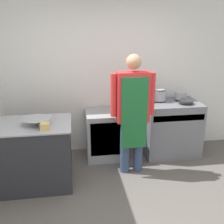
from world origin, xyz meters
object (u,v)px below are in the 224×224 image
(saute_pan, at_px, (186,102))
(sauce_pot, at_px, (181,95))
(stove, at_px, (171,128))
(mixing_bowl, at_px, (37,121))
(plastic_tub, at_px, (45,126))
(fridge_unit, at_px, (105,135))
(stock_pot, at_px, (159,94))
(person_cook, at_px, (133,108))

(saute_pan, relative_size, sauce_pot, 1.16)
(stove, distance_m, saute_pan, 0.54)
(mixing_bowl, relative_size, plastic_tub, 3.39)
(saute_pan, xyz_separation_m, sauce_pot, (0.00, 0.23, 0.04))
(fridge_unit, xyz_separation_m, stock_pot, (0.93, 0.06, 0.65))
(sauce_pot, bearing_deg, stove, -148.08)
(fridge_unit, height_order, person_cook, person_cook)
(stove, height_order, mixing_bowl, mixing_bowl)
(stock_pot, height_order, sauce_pot, stock_pot)
(plastic_tub, relative_size, sauce_pot, 0.55)
(stove, distance_m, person_cook, 1.08)
(fridge_unit, relative_size, mixing_bowl, 2.11)
(person_cook, relative_size, plastic_tub, 16.04)
(sauce_pot, bearing_deg, stock_pot, 180.00)
(person_cook, relative_size, stock_pot, 7.32)
(stock_pot, bearing_deg, sauce_pot, 0.00)
(sauce_pot, bearing_deg, saute_pan, -90.00)
(saute_pan, bearing_deg, stove, 148.58)
(saute_pan, bearing_deg, person_cook, -158.49)
(stove, height_order, plastic_tub, plastic_tub)
(mixing_bowl, height_order, plastic_tub, plastic_tub)
(stove, xyz_separation_m, fridge_unit, (-1.13, 0.05, -0.07))
(mixing_bowl, bearing_deg, stove, 16.77)
(person_cook, height_order, saute_pan, person_cook)
(plastic_tub, height_order, stock_pot, stock_pot)
(fridge_unit, distance_m, stock_pot, 1.13)
(stove, relative_size, plastic_tub, 8.53)
(person_cook, distance_m, sauce_pot, 1.15)
(person_cook, xyz_separation_m, plastic_tub, (-1.20, -0.35, -0.07))
(person_cook, xyz_separation_m, sauce_pot, (0.98, 0.61, -0.01))
(fridge_unit, distance_m, sauce_pot, 1.45)
(stove, height_order, fridge_unit, stove)
(plastic_tub, bearing_deg, stove, 22.98)
(person_cook, bearing_deg, saute_pan, 21.51)
(stock_pot, bearing_deg, person_cook, -133.95)
(plastic_tub, height_order, sauce_pot, sauce_pot)
(plastic_tub, xyz_separation_m, saute_pan, (2.17, 0.73, 0.02))
(person_cook, distance_m, plastic_tub, 1.25)
(mixing_bowl, height_order, sauce_pot, sauce_pot)
(plastic_tub, distance_m, sauce_pot, 2.38)
(stove, xyz_separation_m, person_cook, (-0.79, -0.50, 0.55))
(person_cook, height_order, stock_pot, person_cook)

